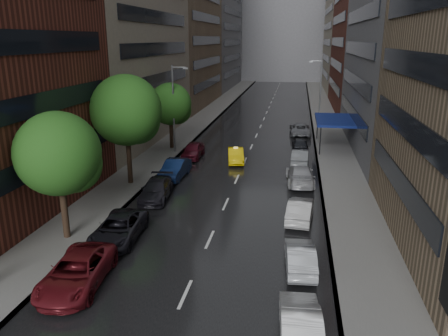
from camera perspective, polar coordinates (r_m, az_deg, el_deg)
The scene contains 15 objects.
road at distance 64.98m, azimuth 5.09°, elevation 6.11°, with size 14.00×140.00×0.01m, color black.
sidewalk_left at distance 66.25m, azimuth -2.73°, elevation 6.42°, with size 4.00×140.00×0.15m, color gray.
sidewalk_right at distance 64.91m, azimuth 13.08°, elevation 5.80°, with size 4.00×140.00×0.15m, color gray.
buildings_left at distance 75.30m, azimuth -6.16°, elevation 19.72°, with size 8.00×108.00×38.00m.
buildings_right at distance 71.22m, azimuth 18.67°, elevation 18.41°, with size 8.05×109.10×36.00m.
building_far at distance 131.88m, azimuth 7.79°, elevation 18.29°, with size 40.00×14.00×32.00m, color slate.
tree_near at distance 26.90m, azimuth -20.85°, elevation 1.73°, with size 4.92×4.92×7.84m.
tree_mid at distance 36.00m, azimuth -12.67°, elevation 7.36°, with size 5.71×5.71×9.10m.
tree_far at distance 47.78m, azimuth -7.03°, elevation 8.28°, with size 4.55×4.55×7.25m.
taxi at distance 42.96m, azimuth 1.54°, elevation 1.67°, with size 1.48×4.23×1.40m, color yellow.
parked_cars_left at distance 31.40m, azimuth -10.23°, elevation -4.17°, with size 3.08×29.72×1.59m.
parked_cars_right at distance 38.56m, azimuth 9.92°, elevation -0.26°, with size 2.77×44.89×1.56m.
street_lamp_left at distance 46.01m, azimuth -6.53°, elevation 7.90°, with size 1.74×0.22×9.00m.
street_lamp_right at distance 59.19m, azimuth 12.39°, elevation 9.55°, with size 1.74×0.22×9.00m.
awning at distance 49.65m, azimuth 14.21°, elevation 6.09°, with size 4.00×8.00×3.12m.
Camera 1 is at (4.85, -13.72, 11.76)m, focal length 35.00 mm.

